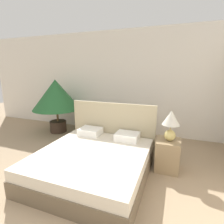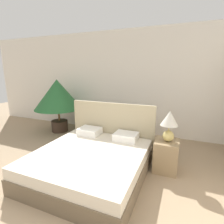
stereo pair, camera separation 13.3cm
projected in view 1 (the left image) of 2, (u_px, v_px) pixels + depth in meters
The scene contains 9 objects.
ground_plane at pixel (42, 222), 2.13m from camera, with size 16.00×16.00×0.00m, color #9E8466.
wall_back at pixel (126, 83), 5.02m from camera, with size 10.00×0.06×2.90m.
bed at pixel (95, 160), 3.09m from camera, with size 1.86×1.97×1.13m.
armchair_near_window_left at pixel (95, 125), 4.96m from camera, with size 0.63×0.61×0.86m.
armchair_near_window_right at pixel (130, 130), 4.61m from camera, with size 0.64×0.61×0.86m.
potted_palm at pixel (56, 96), 5.04m from camera, with size 1.36×1.36×1.56m.
nightstand at pixel (168, 155), 3.22m from camera, with size 0.42×0.46×0.57m.
table_lamp at pixel (171, 122), 3.07m from camera, with size 0.30×0.30×0.55m.
side_table at pixel (111, 131), 4.75m from camera, with size 0.39×0.39×0.40m.
Camera 1 is at (1.41, -1.35, 1.80)m, focal length 28.00 mm.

